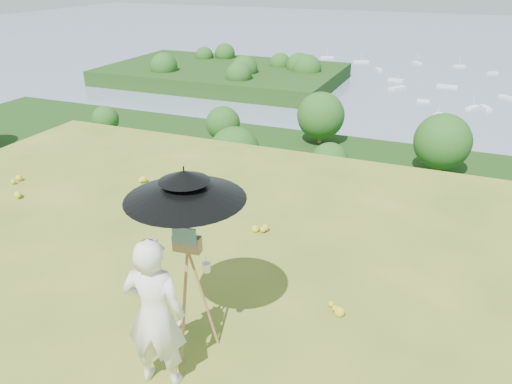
% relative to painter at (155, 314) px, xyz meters
% --- Properties ---
extents(ground, '(14.00, 14.00, 0.00)m').
position_rel_painter_xyz_m(ground, '(-0.80, 0.58, -0.89)').
color(ground, '#547020').
rests_on(ground, ground).
extents(forest_slope, '(140.00, 56.00, 22.00)m').
position_rel_painter_xyz_m(forest_slope, '(-0.80, 35.58, -29.89)').
color(forest_slope, '#13360E').
rests_on(forest_slope, bay_water).
extents(shoreline_tier, '(170.00, 28.00, 8.00)m').
position_rel_painter_xyz_m(shoreline_tier, '(-0.80, 75.58, -36.89)').
color(shoreline_tier, slate).
rests_on(shoreline_tier, bay_water).
extents(bay_water, '(700.00, 700.00, 0.00)m').
position_rel_painter_xyz_m(bay_water, '(-0.80, 240.58, -34.89)').
color(bay_water, slate).
rests_on(bay_water, ground).
extents(peninsula, '(90.00, 60.00, 12.00)m').
position_rel_painter_xyz_m(peninsula, '(-75.80, 155.58, -29.89)').
color(peninsula, '#13360E').
rests_on(peninsula, bay_water).
extents(slope_trees, '(110.00, 50.00, 6.00)m').
position_rel_painter_xyz_m(slope_trees, '(-0.80, 35.58, -15.89)').
color(slope_trees, '#1A4916').
rests_on(slope_trees, forest_slope).
extents(harbor_town, '(110.00, 22.00, 5.00)m').
position_rel_painter_xyz_m(harbor_town, '(-0.80, 75.58, -30.39)').
color(harbor_town, silver).
rests_on(harbor_town, shoreline_tier).
extents(moored_boats, '(140.00, 140.00, 0.70)m').
position_rel_painter_xyz_m(moored_boats, '(-13.30, 161.58, -34.54)').
color(moored_boats, white).
rests_on(moored_boats, bay_water).
extents(wildflowers, '(10.00, 10.50, 0.12)m').
position_rel_painter_xyz_m(wildflowers, '(-0.80, 0.83, -0.83)').
color(wildflowers, gold).
rests_on(wildflowers, ground).
extents(painter, '(0.72, 0.55, 1.79)m').
position_rel_painter_xyz_m(painter, '(0.00, 0.00, 0.00)').
color(painter, white).
rests_on(painter, ground).
extents(field_easel, '(0.70, 0.70, 1.65)m').
position_rel_painter_xyz_m(field_easel, '(0.07, 0.61, -0.07)').
color(field_easel, '#9F6942').
rests_on(field_easel, ground).
extents(sun_umbrella, '(1.30, 1.30, 0.95)m').
position_rel_painter_xyz_m(sun_umbrella, '(0.07, 0.64, 0.94)').
color(sun_umbrella, black).
rests_on(sun_umbrella, field_easel).
extents(painter_cap, '(0.22, 0.25, 0.10)m').
position_rel_painter_xyz_m(painter_cap, '(0.00, 0.00, 0.84)').
color(painter_cap, '#E07B82').
rests_on(painter_cap, painter).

